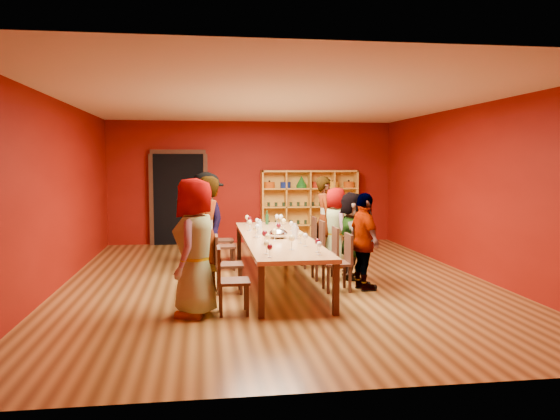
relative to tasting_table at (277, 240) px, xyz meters
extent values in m
cube|color=brown|center=(0.00, 0.00, -0.71)|extent=(7.10, 9.10, 0.02)
cube|color=#680B05|center=(0.00, 4.51, 0.80)|extent=(7.10, 0.02, 3.00)
cube|color=#680B05|center=(0.00, -4.51, 0.80)|extent=(7.10, 0.02, 3.00)
cube|color=#680B05|center=(-3.51, 0.00, 0.80)|extent=(0.02, 9.10, 3.00)
cube|color=#680B05|center=(3.51, 0.00, 0.80)|extent=(0.02, 9.10, 3.00)
cube|color=silver|center=(0.00, 0.00, 2.31)|extent=(7.10, 9.10, 0.02)
cube|color=#B5804B|center=(0.00, 0.00, 0.02)|extent=(1.10, 4.50, 0.06)
cube|color=black|center=(-0.49, -2.17, -0.35)|extent=(0.08, 0.08, 0.69)
cube|color=black|center=(-0.49, 2.17, -0.35)|extent=(0.08, 0.08, 0.69)
cube|color=black|center=(0.49, -2.17, -0.35)|extent=(0.08, 0.08, 0.69)
cube|color=black|center=(0.49, 2.17, -0.35)|extent=(0.08, 0.08, 0.69)
cube|color=black|center=(-1.80, 4.44, 0.40)|extent=(1.20, 0.14, 2.20)
cube|color=black|center=(-1.80, 4.37, 1.55)|extent=(1.32, 0.06, 0.10)
cube|color=black|center=(-2.45, 4.37, 0.40)|extent=(0.10, 0.06, 2.20)
cube|color=black|center=(-1.15, 4.37, 0.40)|extent=(0.10, 0.06, 2.20)
cube|color=gold|center=(0.22, 4.28, 0.20)|extent=(0.04, 0.40, 1.80)
cube|color=gold|center=(2.58, 4.28, 0.20)|extent=(0.04, 0.40, 1.80)
cube|color=gold|center=(1.40, 4.28, 1.08)|extent=(2.40, 0.40, 0.04)
cube|color=gold|center=(1.40, 4.28, -0.68)|extent=(2.40, 0.40, 0.04)
cube|color=gold|center=(1.40, 4.47, 0.20)|extent=(2.40, 0.02, 1.80)
cube|color=gold|center=(1.40, 4.28, -0.25)|extent=(2.36, 0.38, 0.03)
cube|color=gold|center=(1.40, 4.28, 0.20)|extent=(2.36, 0.38, 0.03)
cube|color=gold|center=(1.40, 4.28, 0.65)|extent=(2.36, 0.38, 0.03)
cube|color=gold|center=(0.80, 4.28, 0.20)|extent=(0.03, 0.38, 1.76)
cube|color=gold|center=(1.40, 4.28, 0.20)|extent=(0.03, 0.38, 1.76)
cube|color=gold|center=(2.00, 4.28, 0.20)|extent=(0.03, 0.38, 1.76)
cylinder|color=#D1530C|center=(0.40, 4.28, 0.74)|extent=(0.26, 0.26, 0.15)
sphere|color=black|center=(0.40, 4.28, 0.84)|extent=(0.05, 0.05, 0.05)
cylinder|color=navy|center=(0.80, 4.28, 0.74)|extent=(0.26, 0.26, 0.15)
sphere|color=black|center=(0.80, 4.28, 0.84)|extent=(0.05, 0.05, 0.05)
cylinder|color=#1B6C22|center=(1.20, 4.28, 0.71)|extent=(0.26, 0.26, 0.08)
cone|color=#1B6C22|center=(1.20, 4.28, 0.86)|extent=(0.24, 0.24, 0.22)
cylinder|color=#AB2713|center=(1.60, 4.28, 0.74)|extent=(0.26, 0.26, 0.15)
sphere|color=black|center=(1.60, 4.28, 0.84)|extent=(0.05, 0.05, 0.05)
cylinder|color=gold|center=(2.00, 4.28, 0.74)|extent=(0.26, 0.26, 0.15)
sphere|color=black|center=(2.00, 4.28, 0.84)|extent=(0.05, 0.05, 0.05)
cylinder|color=#D1530C|center=(2.40, 4.28, 0.74)|extent=(0.26, 0.26, 0.15)
sphere|color=black|center=(2.40, 4.28, 0.84)|extent=(0.05, 0.05, 0.05)
cylinder|color=#1B311F|center=(0.38, 4.28, -0.18)|extent=(0.07, 0.07, 0.10)
cylinder|color=#1B311F|center=(0.56, 4.28, -0.18)|extent=(0.07, 0.07, 0.10)
cylinder|color=#1B311F|center=(0.75, 4.28, -0.18)|extent=(0.07, 0.07, 0.10)
cylinder|color=#1B311F|center=(0.93, 4.28, -0.18)|extent=(0.07, 0.07, 0.10)
cylinder|color=#1B311F|center=(1.12, 4.28, -0.18)|extent=(0.07, 0.07, 0.10)
cylinder|color=#1B311F|center=(1.30, 4.28, -0.18)|extent=(0.07, 0.07, 0.10)
cylinder|color=#1B311F|center=(1.49, 4.28, -0.18)|extent=(0.07, 0.07, 0.10)
cylinder|color=#1B311F|center=(1.67, 4.28, -0.18)|extent=(0.07, 0.07, 0.10)
cylinder|color=#1B311F|center=(1.86, 4.28, -0.18)|extent=(0.07, 0.07, 0.10)
cylinder|color=#1B311F|center=(2.04, 4.28, -0.18)|extent=(0.07, 0.07, 0.10)
cylinder|color=#1B311F|center=(2.23, 4.28, -0.18)|extent=(0.07, 0.07, 0.10)
cylinder|color=#1B311F|center=(2.42, 4.28, -0.18)|extent=(0.07, 0.07, 0.10)
cylinder|color=#1B311F|center=(0.38, 4.28, 0.27)|extent=(0.07, 0.07, 0.10)
cylinder|color=#1B311F|center=(0.56, 4.28, 0.27)|extent=(0.07, 0.07, 0.10)
cylinder|color=#1B311F|center=(0.75, 4.28, 0.27)|extent=(0.07, 0.07, 0.10)
cylinder|color=#1B311F|center=(0.93, 4.28, 0.27)|extent=(0.07, 0.07, 0.10)
cylinder|color=#1B311F|center=(1.12, 4.28, 0.27)|extent=(0.07, 0.07, 0.10)
cylinder|color=#1B311F|center=(1.30, 4.28, 0.27)|extent=(0.07, 0.07, 0.10)
cylinder|color=#1B311F|center=(1.49, 4.28, 0.27)|extent=(0.07, 0.07, 0.10)
cylinder|color=#1B311F|center=(1.67, 4.28, 0.27)|extent=(0.07, 0.07, 0.10)
cylinder|color=#1B311F|center=(1.86, 4.28, 0.27)|extent=(0.07, 0.07, 0.10)
cylinder|color=#1B311F|center=(2.04, 4.28, 0.27)|extent=(0.07, 0.07, 0.10)
cylinder|color=#1B311F|center=(2.23, 4.28, 0.27)|extent=(0.07, 0.07, 0.10)
cylinder|color=#1B311F|center=(2.42, 4.28, 0.27)|extent=(0.07, 0.07, 0.10)
cube|color=black|center=(-0.83, -1.90, -0.27)|extent=(0.42, 0.42, 0.04)
cube|color=black|center=(-1.02, -1.90, -0.03)|extent=(0.04, 0.40, 0.44)
cube|color=black|center=(-1.00, -2.07, -0.49)|extent=(0.04, 0.04, 0.41)
cube|color=black|center=(-0.66, -2.07, -0.49)|extent=(0.04, 0.04, 0.41)
cube|color=black|center=(-1.00, -1.73, -0.49)|extent=(0.04, 0.04, 0.41)
cube|color=black|center=(-0.66, -1.73, -0.49)|extent=(0.04, 0.04, 0.41)
imported|color=#6195C8|center=(-1.32, -1.90, 0.20)|extent=(0.69, 0.97, 1.79)
cube|color=black|center=(-0.83, -0.72, -0.27)|extent=(0.42, 0.42, 0.04)
cube|color=black|center=(-1.02, -0.72, -0.03)|extent=(0.04, 0.40, 0.44)
cube|color=black|center=(-1.00, -0.89, -0.49)|extent=(0.04, 0.04, 0.41)
cube|color=black|center=(-0.66, -0.89, -0.49)|extent=(0.04, 0.04, 0.41)
cube|color=black|center=(-1.00, -0.55, -0.49)|extent=(0.04, 0.04, 0.41)
cube|color=black|center=(-0.66, -0.55, -0.49)|extent=(0.04, 0.04, 0.41)
imported|color=#141938|center=(-1.18, -0.72, 0.19)|extent=(0.70, 0.79, 1.79)
cube|color=black|center=(-0.83, 1.13, -0.27)|extent=(0.42, 0.42, 0.04)
cube|color=black|center=(-1.02, 1.13, -0.03)|extent=(0.04, 0.40, 0.44)
cube|color=black|center=(-1.00, 0.96, -0.49)|extent=(0.04, 0.04, 0.41)
cube|color=black|center=(-0.66, 0.96, -0.49)|extent=(0.04, 0.04, 0.41)
cube|color=black|center=(-1.00, 1.30, -0.49)|extent=(0.04, 0.04, 0.41)
cube|color=black|center=(-0.66, 1.30, -0.49)|extent=(0.04, 0.04, 0.41)
imported|color=#141D38|center=(-1.15, 1.13, 0.21)|extent=(0.80, 1.26, 1.82)
cube|color=black|center=(-0.83, 1.95, -0.27)|extent=(0.42, 0.42, 0.04)
cube|color=black|center=(-1.02, 1.95, -0.03)|extent=(0.04, 0.40, 0.44)
cube|color=black|center=(-1.00, 1.78, -0.49)|extent=(0.04, 0.04, 0.41)
cube|color=black|center=(-0.66, 1.78, -0.49)|extent=(0.04, 0.04, 0.41)
cube|color=black|center=(-1.00, 2.12, -0.49)|extent=(0.04, 0.04, 0.41)
cube|color=black|center=(-0.66, 2.12, -0.49)|extent=(0.04, 0.04, 0.41)
imported|color=pink|center=(-1.27, 1.95, 0.07)|extent=(0.72, 0.99, 1.54)
cube|color=black|center=(0.83, -0.83, -0.27)|extent=(0.42, 0.42, 0.04)
cube|color=black|center=(1.02, -0.83, -0.03)|extent=(0.04, 0.40, 0.44)
cube|color=black|center=(0.66, -1.00, -0.49)|extent=(0.04, 0.04, 0.41)
cube|color=black|center=(1.00, -1.00, -0.49)|extent=(0.04, 0.04, 0.41)
cube|color=black|center=(0.66, -0.66, -0.49)|extent=(0.04, 0.04, 0.41)
cube|color=black|center=(1.00, -0.66, -0.49)|extent=(0.04, 0.04, 0.41)
imported|color=pink|center=(1.27, -0.83, 0.06)|extent=(0.54, 0.94, 1.52)
cube|color=black|center=(0.83, 0.03, -0.27)|extent=(0.42, 0.42, 0.04)
cube|color=black|center=(1.02, 0.03, -0.03)|extent=(0.04, 0.40, 0.44)
cube|color=black|center=(0.66, -0.14, -0.49)|extent=(0.04, 0.04, 0.41)
cube|color=black|center=(1.00, -0.14, -0.49)|extent=(0.04, 0.04, 0.41)
cube|color=black|center=(0.66, 0.20, -0.49)|extent=(0.04, 0.04, 0.41)
cube|color=black|center=(1.00, 0.20, -0.49)|extent=(0.04, 0.04, 0.41)
imported|color=#15183A|center=(1.31, 0.03, 0.05)|extent=(0.54, 1.42, 1.49)
cube|color=black|center=(0.83, 1.09, -0.27)|extent=(0.42, 0.42, 0.04)
cube|color=black|center=(1.02, 1.09, -0.03)|extent=(0.04, 0.40, 0.44)
cube|color=black|center=(0.66, 0.92, -0.49)|extent=(0.04, 0.04, 0.41)
cube|color=black|center=(1.00, 0.92, -0.49)|extent=(0.04, 0.04, 0.41)
cube|color=black|center=(0.66, 1.26, -0.49)|extent=(0.04, 0.04, 0.41)
cube|color=black|center=(1.00, 1.26, -0.49)|extent=(0.04, 0.04, 0.41)
imported|color=#CD8994|center=(1.29, 1.09, 0.06)|extent=(0.53, 0.80, 1.52)
cube|color=black|center=(0.83, 1.85, -0.27)|extent=(0.42, 0.42, 0.04)
cube|color=black|center=(1.02, 1.85, -0.03)|extent=(0.04, 0.40, 0.44)
cube|color=black|center=(0.66, 1.68, -0.49)|extent=(0.04, 0.04, 0.41)
cube|color=black|center=(1.00, 1.68, -0.49)|extent=(0.04, 0.04, 0.41)
cube|color=black|center=(0.66, 2.02, -0.49)|extent=(0.04, 0.04, 0.41)
cube|color=black|center=(1.00, 2.02, -0.49)|extent=(0.04, 0.04, 0.41)
imported|color=#5176A6|center=(1.25, 1.85, 0.16)|extent=(0.51, 0.66, 1.71)
cylinder|color=white|center=(0.31, 0.03, 0.06)|extent=(0.07, 0.07, 0.01)
cylinder|color=white|center=(0.31, 0.03, 0.12)|extent=(0.01, 0.01, 0.11)
ellipsoid|color=#470711|center=(0.31, 0.03, 0.21)|extent=(0.08, 0.08, 0.09)
cylinder|color=white|center=(-0.27, -1.06, 0.06)|extent=(0.06, 0.06, 0.01)
cylinder|color=white|center=(-0.27, -1.06, 0.11)|extent=(0.01, 0.01, 0.11)
ellipsoid|color=#EEE094|center=(-0.27, -1.06, 0.20)|extent=(0.08, 0.08, 0.09)
cylinder|color=white|center=(0.28, -1.10, 0.06)|extent=(0.06, 0.06, 0.01)
cylinder|color=white|center=(0.28, -1.10, 0.11)|extent=(0.01, 0.01, 0.11)
ellipsoid|color=white|center=(0.28, -1.10, 0.20)|extent=(0.08, 0.08, 0.09)
cylinder|color=white|center=(-0.29, -0.79, 0.06)|extent=(0.07, 0.07, 0.01)
cylinder|color=white|center=(-0.29, -0.79, 0.12)|extent=(0.01, 0.01, 0.12)
ellipsoid|color=#470711|center=(-0.29, -0.79, 0.22)|extent=(0.09, 0.09, 0.10)
cylinder|color=white|center=(-0.19, 1.33, 0.05)|extent=(0.06, 0.06, 0.01)
cylinder|color=white|center=(-0.19, 1.33, 0.11)|extent=(0.01, 0.01, 0.10)
ellipsoid|color=white|center=(-0.19, 1.33, 0.19)|extent=(0.07, 0.07, 0.08)
cylinder|color=white|center=(0.08, 0.30, 0.06)|extent=(0.06, 0.06, 0.01)
cylinder|color=white|center=(0.08, 0.30, 0.11)|extent=(0.01, 0.01, 0.11)
ellipsoid|color=#470711|center=(0.08, 0.30, 0.20)|extent=(0.08, 0.08, 0.09)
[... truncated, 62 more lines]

